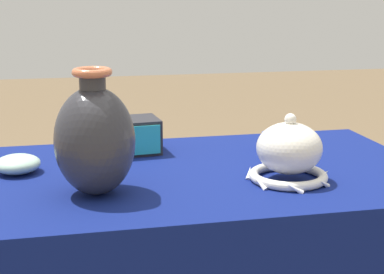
# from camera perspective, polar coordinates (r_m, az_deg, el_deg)

# --- Properties ---
(display_table) EXTENTS (1.19, 0.68, 0.71)m
(display_table) POSITION_cam_1_polar(r_m,az_deg,el_deg) (1.46, 0.06, -6.49)
(display_table) COLOR brown
(display_table) RESTS_ON ground_plane
(vase_tall_bulbous) EXTENTS (0.17, 0.17, 0.28)m
(vase_tall_bulbous) POSITION_cam_1_polar(r_m,az_deg,el_deg) (1.27, -9.41, -0.21)
(vase_tall_bulbous) COLOR #2D2D33
(vase_tall_bulbous) RESTS_ON display_table
(vase_dome_bell) EXTENTS (0.20, 0.20, 0.16)m
(vase_dome_bell) POSITION_cam_1_polar(r_m,az_deg,el_deg) (1.38, 9.39, -1.64)
(vase_dome_bell) COLOR white
(vase_dome_bell) RESTS_ON display_table
(mosaic_tile_box) EXTENTS (0.15, 0.14, 0.09)m
(mosaic_tile_box) POSITION_cam_1_polar(r_m,az_deg,el_deg) (1.62, -5.79, 0.13)
(mosaic_tile_box) COLOR #232328
(mosaic_tile_box) RESTS_ON display_table
(bowl_shallow_celadon) EXTENTS (0.11, 0.11, 0.05)m
(bowl_shallow_celadon) POSITION_cam_1_polar(r_m,az_deg,el_deg) (1.49, -16.57, -2.52)
(bowl_shallow_celadon) COLOR #A8CCB7
(bowl_shallow_celadon) RESTS_ON display_table
(pot_squat_cobalt) EXTENTS (0.10, 0.10, 0.05)m
(pot_squat_cobalt) POSITION_cam_1_polar(r_m,az_deg,el_deg) (1.64, 8.50, -0.54)
(pot_squat_cobalt) COLOR #3851A8
(pot_squat_cobalt) RESTS_ON display_table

